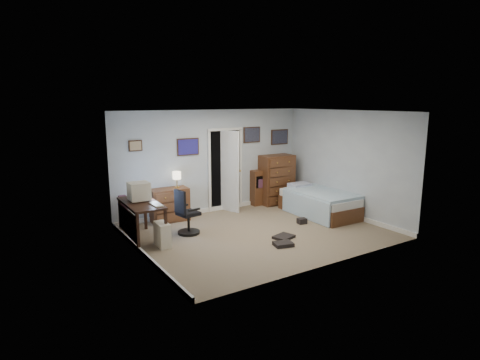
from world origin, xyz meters
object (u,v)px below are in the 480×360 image
computer_desk (137,212)px  office_chair (186,217)px  tall_dresser (276,179)px  low_dresser (170,205)px  bed (319,202)px

computer_desk → office_chair: 1.01m
office_chair → computer_desk: bearing=161.1°
office_chair → tall_dresser: tall_dresser is taller
computer_desk → tall_dresser: (4.08, 0.88, 0.06)m
low_dresser → bed: bearing=-20.8°
computer_desk → low_dresser: (1.05, 0.90, -0.21)m
low_dresser → computer_desk: bearing=-136.0°
tall_dresser → bed: 1.48m
bed → low_dresser: bearing=157.5°
tall_dresser → bed: bearing=-79.0°
low_dresser → bed: low_dresser is taller
office_chair → bed: office_chair is taller
computer_desk → low_dresser: computer_desk is taller
office_chair → tall_dresser: 3.29m
low_dresser → bed: size_ratio=0.43×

